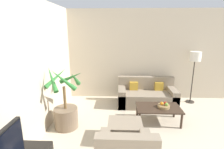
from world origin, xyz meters
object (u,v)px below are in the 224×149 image
floor_lamp (195,60)px  apple_green (167,104)px  ottoman (125,131)px  sofa_loveseat (147,96)px  potted_palm (66,110)px  coffee_table (158,109)px  fruit_bowl (164,106)px  orange_fruit (162,103)px  apple_red (165,103)px

floor_lamp → apple_green: size_ratio=19.64×
ottoman → sofa_loveseat: bearing=68.6°
potted_palm → apple_green: potted_palm is taller
potted_palm → ottoman: bearing=-18.1°
floor_lamp → coffee_table: (-1.22, -1.21, -0.95)m
fruit_bowl → sofa_loveseat: bearing=103.1°
orange_fruit → ottoman: 1.16m
fruit_bowl → ottoman: size_ratio=0.41×
floor_lamp → ottoman: 2.99m
fruit_bowl → ottoman: bearing=-142.0°
floor_lamp → apple_green: 1.83m
potted_palm → fruit_bowl: size_ratio=5.21×
apple_red → ottoman: apple_red is taller
ottoman → floor_lamp: bearing=43.8°
coffee_table → apple_green: 0.22m
apple_green → ottoman: size_ratio=0.12×
floor_lamp → orange_fruit: (-1.15, -1.21, -0.81)m
coffee_table → apple_red: 0.21m
floor_lamp → apple_red: floor_lamp is taller
floor_lamp → apple_green: bearing=-130.0°
apple_red → ottoman: 1.24m
fruit_bowl → apple_red: 0.09m
orange_fruit → sofa_loveseat: bearing=100.7°
potted_palm → apple_red: size_ratio=21.24×
ottoman → apple_green: bearing=35.2°
potted_palm → orange_fruit: (2.14, 0.30, 0.06)m
sofa_loveseat → ottoman: size_ratio=2.47×
sofa_loveseat → floor_lamp: floor_lamp is taller
coffee_table → ottoman: size_ratio=1.53×
potted_palm → coffee_table: size_ratio=1.40×
potted_palm → floor_lamp: bearing=24.7°
potted_palm → fruit_bowl: potted_palm is taller
potted_palm → apple_green: bearing=6.5°
floor_lamp → ottoman: floor_lamp is taller
orange_fruit → apple_green: bearing=-25.8°
coffee_table → apple_green: size_ratio=13.00×
sofa_loveseat → apple_red: size_ratio=24.49×
fruit_bowl → orange_fruit: 0.08m
potted_palm → orange_fruit: potted_palm is taller
potted_palm → apple_green: 2.25m
fruit_bowl → apple_green: apple_green is taller
coffee_table → fruit_bowl: size_ratio=3.71×
coffee_table → fruit_bowl: (0.11, -0.02, 0.08)m
apple_green → orange_fruit: apple_green is taller
coffee_table → ottoman: (-0.79, -0.72, -0.14)m
floor_lamp → apple_red: (-1.06, -1.18, -0.81)m
apple_red → apple_green: apple_green is taller
sofa_loveseat → apple_green: 1.10m
potted_palm → coffee_table: potted_palm is taller
coffee_table → orange_fruit: (0.07, -0.00, 0.14)m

